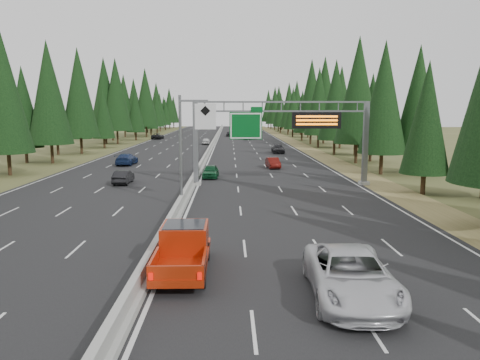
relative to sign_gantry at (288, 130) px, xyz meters
name	(u,v)px	position (x,y,z in m)	size (l,w,h in m)	color
road	(211,148)	(-8.92, 45.12, -5.23)	(32.00, 260.00, 0.08)	black
shoulder_right	(305,148)	(8.88, 45.12, -5.24)	(3.60, 260.00, 0.06)	olive
shoulder_left	(117,148)	(-26.72, 45.12, -5.24)	(3.60, 260.00, 0.06)	#454D24
median_barrier	(211,146)	(-8.92, 45.12, -4.85)	(0.70, 260.00, 0.85)	gray
sign_gantry	(288,130)	(0.00, 0.00, 0.00)	(16.75, 0.98, 7.80)	slate
hov_sign_pole	(189,143)	(-8.33, -9.92, -0.54)	(2.80, 0.50, 8.00)	slate
tree_row_right	(342,99)	(13.23, 35.11, 3.75)	(11.79, 244.47, 18.61)	black
tree_row_left	(66,97)	(-31.07, 31.42, 3.94)	(12.17, 241.08, 18.95)	black
silver_minivan	(351,275)	(-0.96, -26.88, -4.30)	(2.95, 6.41, 1.78)	silver
red_pickup	(184,245)	(-7.42, -23.47, -4.13)	(2.10, 5.88, 1.92)	black
car_ahead_green	(211,171)	(-7.42, 5.12, -4.52)	(1.59, 3.95, 1.35)	#13552C
car_ahead_dkred	(273,163)	(-0.12, 13.31, -4.55)	(1.35, 3.87, 1.27)	#57100C
car_ahead_dkgrey	(278,149)	(2.63, 34.16, -4.48)	(1.97, 4.85, 1.41)	black
car_ahead_white	(247,137)	(-1.23, 71.64, -4.52)	(2.23, 4.83, 1.34)	white
car_ahead_far	(229,134)	(-5.53, 86.69, -4.49)	(1.65, 4.11, 1.40)	black
car_onc_near	(123,177)	(-15.61, 1.24, -4.55)	(1.35, 3.87, 1.28)	black
car_onc_blue	(127,159)	(-18.77, 17.27, -4.45)	(2.07, 5.09, 1.48)	navy
car_onc_white	(206,141)	(-10.42, 55.07, -4.52)	(1.58, 3.92, 1.34)	silver
car_onc_far	(158,136)	(-23.42, 74.03, -4.45)	(2.44, 5.28, 1.47)	black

